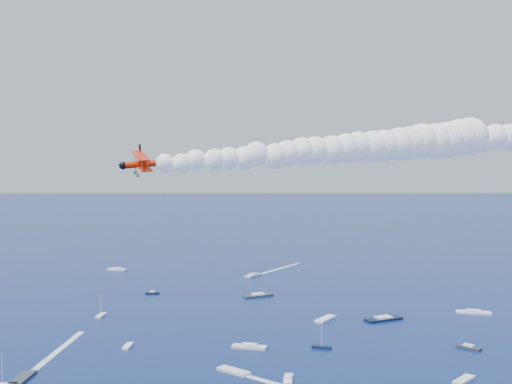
# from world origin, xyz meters

# --- Properties ---
(biplane_lead) EXTENTS (10.66, 11.91, 8.26)m
(biplane_lead) POSITION_xyz_m (11.64, 34.09, 56.17)
(biplane_lead) COLOR #E14504
(biplane_trail) EXTENTS (10.83, 11.74, 6.99)m
(biplane_trail) POSITION_xyz_m (-18.48, 10.58, 53.65)
(biplane_trail) COLOR red
(smoke_trail_lead) EXTENTS (66.37, 51.92, 11.77)m
(smoke_trail_lead) POSITION_xyz_m (40.47, 47.04, 58.59)
(smoke_trail_lead) COLOR white
(smoke_trail_trail) EXTENTS (66.72, 60.02, 11.77)m
(smoke_trail_trail) POSITION_xyz_m (8.61, 26.86, 56.07)
(smoke_trail_trail) COLOR white
(spectator_boats) EXTENTS (237.15, 176.96, 0.70)m
(spectator_boats) POSITION_xyz_m (-2.38, 116.25, 0.35)
(spectator_boats) COLOR #2E343E
(spectator_boats) RESTS_ON ground
(boat_wakes) EXTENTS (95.44, 190.49, 0.04)m
(boat_wakes) POSITION_xyz_m (-35.57, 122.73, 0.03)
(boat_wakes) COLOR white
(boat_wakes) RESTS_ON ground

